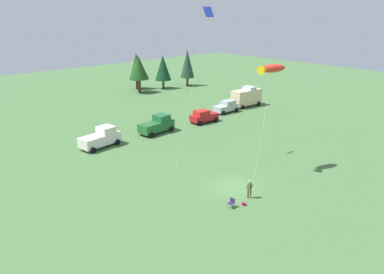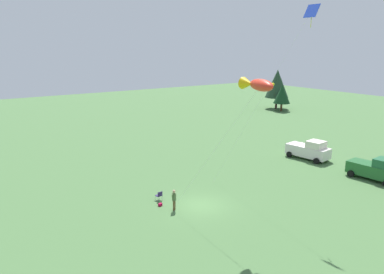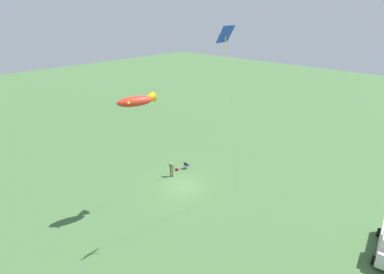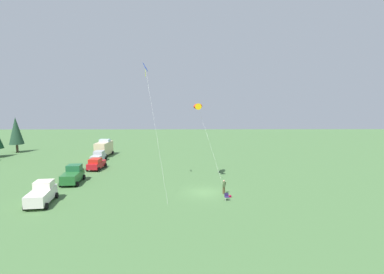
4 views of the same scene
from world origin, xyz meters
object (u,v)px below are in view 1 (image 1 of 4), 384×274
kite_large_fish (270,69)px  folding_chair (232,202)px  van_camper_beige (246,97)px  truck_green_flatbed (157,125)px  car_red_sedan (204,116)px  car_silver_compact (226,107)px  person_kite_flyer (250,188)px  backpack_on_grass (244,204)px  truck_white_pickup (101,138)px  kite_diamond_blue (207,17)px

kite_large_fish → folding_chair: bearing=-159.9°
folding_chair → van_camper_beige: size_ratio=0.15×
truck_green_flatbed → car_red_sedan: bearing=-11.1°
truck_green_flatbed → kite_large_fish: size_ratio=0.47×
truck_green_flatbed → car_silver_compact: truck_green_flatbed is taller
person_kite_flyer → car_red_sedan: (13.05, 19.55, -0.07)m
person_kite_flyer → truck_green_flatbed: size_ratio=0.34×
kite_large_fish → car_red_sedan: bearing=66.9°
folding_chair → van_camper_beige: van_camper_beige is taller
backpack_on_grass → kite_large_fish: (7.31, 3.56, 10.41)m
backpack_on_grass → car_silver_compact: bearing=45.9°
folding_chair → truck_green_flatbed: size_ratio=0.16×
folding_chair → truck_white_pickup: 20.65m
backpack_on_grass → kite_diamond_blue: 19.08m
folding_chair → kite_large_fish: kite_large_fish is taller
backpack_on_grass → kite_diamond_blue: kite_diamond_blue is taller
car_red_sedan → car_silver_compact: bearing=-161.8°
person_kite_flyer → backpack_on_grass: size_ratio=5.44×
person_kite_flyer → kite_diamond_blue: (4.11, 9.83, 14.13)m
truck_white_pickup → truck_green_flatbed: 8.36m
folding_chair → kite_large_fish: bearing=-166.6°
folding_chair → car_red_sedan: car_red_sedan is taller
person_kite_flyer → folding_chair: bearing=-36.3°
truck_white_pickup → kite_diamond_blue: bearing=-63.5°
car_red_sedan → kite_diamond_blue: size_ratio=0.27×
kite_large_fish → kite_diamond_blue: kite_diamond_blue is taller
truck_white_pickup → truck_green_flatbed: same height
folding_chair → backpack_on_grass: 1.22m
folding_chair → kite_diamond_blue: 18.85m
car_silver_compact → kite_diamond_blue: size_ratio=0.26×
truck_green_flatbed → car_silver_compact: (14.58, 0.85, -0.15)m
truck_green_flatbed → kite_diamond_blue: kite_diamond_blue is taller
van_camper_beige → kite_large_fish: (-19.27, -18.69, 8.88)m
van_camper_beige → kite_large_fish: bearing=-132.0°
person_kite_flyer → kite_large_fish: (5.97, 3.00, 9.50)m
kite_large_fish → car_silver_compact: bearing=52.9°
truck_white_pickup → car_red_sedan: 16.29m
kite_large_fish → kite_diamond_blue: bearing=105.3°
folding_chair → truck_white_pickup: bearing=-94.4°
truck_green_flatbed → folding_chair: bearing=-115.6°
car_silver_compact → kite_diamond_blue: 23.97m
truck_white_pickup → kite_large_fish: (9.19, -17.56, 9.42)m
backpack_on_grass → car_red_sedan: car_red_sedan is taller
car_silver_compact → kite_large_fish: 24.73m
person_kite_flyer → car_silver_compact: car_silver_compact is taller
truck_white_pickup → truck_green_flatbed: size_ratio=1.01×
car_silver_compact → backpack_on_grass: bearing=-132.8°
car_silver_compact → van_camper_beige: bearing=6.4°
person_kite_flyer → truck_green_flatbed: 20.99m
van_camper_beige → kite_large_fish: 28.27m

